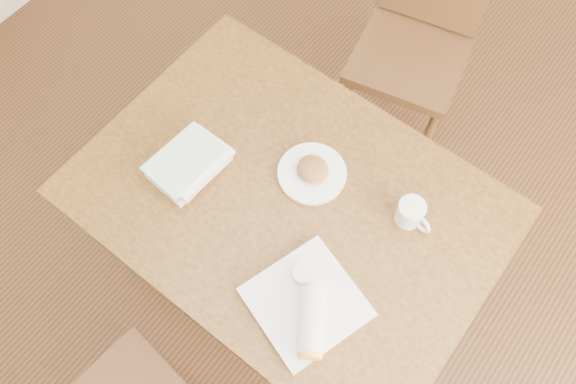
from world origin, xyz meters
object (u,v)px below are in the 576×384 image
Objects in this scene: chair_far at (420,30)px; plate_burrito at (308,308)px; table at (288,211)px; coffee_mug at (411,213)px; book_stack at (189,164)px; plate_scone at (312,172)px.

plate_burrito is at bearing -74.22° from chair_far.
coffee_mug is at bearing 27.69° from table.
book_stack is at bearing -156.76° from coffee_mug.
chair_far is 4.67× the size of plate_scone.
plate_burrito reaches higher than coffee_mug.
chair_far is 4.09× the size of book_stack.
chair_far is 1.25m from plate_burrito.
coffee_mug reaches higher than book_stack.
plate_scone is 0.36m from book_stack.
coffee_mug is 0.49× the size of book_stack.
coffee_mug is (0.30, 0.06, 0.02)m from plate_scone.
book_stack is at bearing -146.01° from plate_scone.
plate_burrito is at bearing -54.98° from plate_scone.
chair_far is at bearing 95.64° from table.
table is 5.13× the size of book_stack.
coffee_mug reaches higher than table.
plate_scone is 0.41m from plate_burrito.
plate_scone is at bearing -83.16° from chair_far.
chair_far reaches higher than plate_burrito.
plate_scone is at bearing 125.02° from plate_burrito.
table is 0.33m from book_stack.
book_stack is (-0.30, -0.20, 0.01)m from plate_scone.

